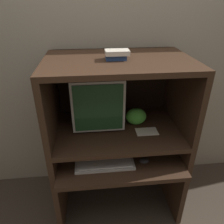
{
  "coord_description": "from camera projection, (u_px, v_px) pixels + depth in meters",
  "views": [
    {
      "loc": [
        -0.2,
        -1.12,
        1.73
      ],
      "look_at": [
        -0.04,
        0.33,
        0.94
      ],
      "focal_mm": 35.0,
      "sensor_mm": 36.0,
      "label": 1
    }
  ],
  "objects": [
    {
      "name": "wall_back",
      "position": [
        112.0,
        52.0,
        1.83
      ],
      "size": [
        6.0,
        0.06,
        2.6
      ],
      "color": "gray",
      "rests_on": "ground_plane"
    },
    {
      "name": "desk_base",
      "position": [
        118.0,
        172.0,
        1.87
      ],
      "size": [
        1.02,
        0.73,
        0.61
      ],
      "color": "#382316",
      "rests_on": "ground_plane"
    },
    {
      "name": "desk_monitor_shelf",
      "position": [
        118.0,
        132.0,
        1.75
      ],
      "size": [
        1.02,
        0.66,
        0.19
      ],
      "color": "#382316",
      "rests_on": "desk_base"
    },
    {
      "name": "hutch_upper",
      "position": [
        118.0,
        81.0,
        1.58
      ],
      "size": [
        1.02,
        0.66,
        0.55
      ],
      "color": "#382316",
      "rests_on": "desk_monitor_shelf"
    },
    {
      "name": "crt_monitor",
      "position": [
        97.0,
        98.0,
        1.71
      ],
      "size": [
        0.39,
        0.38,
        0.41
      ],
      "color": "beige",
      "rests_on": "desk_monitor_shelf"
    },
    {
      "name": "keyboard",
      "position": [
        105.0,
        163.0,
        1.62
      ],
      "size": [
        0.44,
        0.17,
        0.03
      ],
      "color": "beige",
      "rests_on": "desk_base"
    },
    {
      "name": "mouse",
      "position": [
        144.0,
        161.0,
        1.63
      ],
      "size": [
        0.07,
        0.05,
        0.03
      ],
      "color": "#28282B",
      "rests_on": "desk_base"
    },
    {
      "name": "snack_bag",
      "position": [
        136.0,
        116.0,
        1.75
      ],
      "size": [
        0.16,
        0.12,
        0.13
      ],
      "color": "green",
      "rests_on": "desk_monitor_shelf"
    },
    {
      "name": "book_stack",
      "position": [
        116.0,
        54.0,
        1.43
      ],
      "size": [
        0.16,
        0.11,
        0.06
      ],
      "color": "navy",
      "rests_on": "hutch_upper"
    },
    {
      "name": "paper_card",
      "position": [
        147.0,
        131.0,
        1.67
      ],
      "size": [
        0.16,
        0.11,
        0.0
      ],
      "color": "beige",
      "rests_on": "desk_monitor_shelf"
    }
  ]
}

